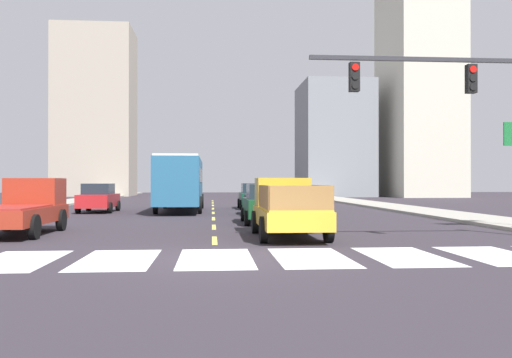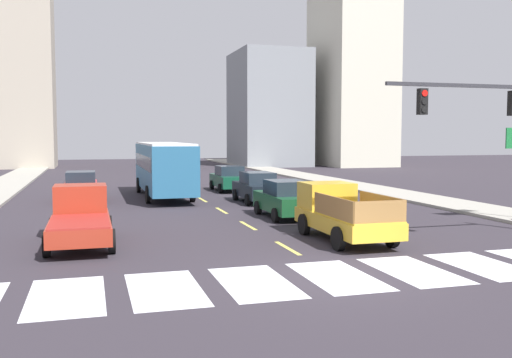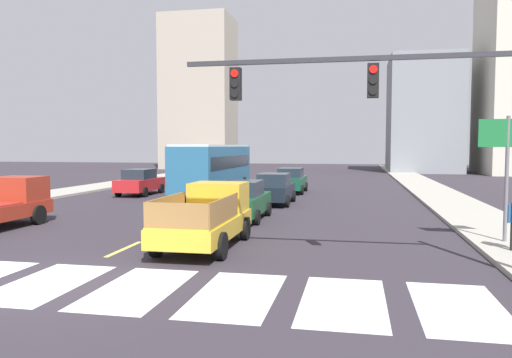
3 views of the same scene
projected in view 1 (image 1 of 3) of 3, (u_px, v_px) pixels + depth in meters
ground_plane at (216, 259)px, 12.94m from camera, size 160.00×160.00×0.00m
sidewalk_right at (426, 212)px, 31.89m from camera, size 3.16×110.00×0.15m
crosswalk_stripe_2 at (16, 261)px, 12.56m from camera, size 1.75×3.54×0.01m
crosswalk_stripe_3 at (117, 260)px, 12.75m from camera, size 1.75×3.54×0.01m
crosswalk_stripe_4 at (216, 258)px, 12.94m from camera, size 1.75×3.54×0.01m
crosswalk_stripe_5 at (311, 257)px, 13.12m from camera, size 1.75×3.54×0.01m
crosswalk_stripe_6 at (404, 256)px, 13.31m from camera, size 1.75×3.54×0.01m
crosswalk_stripe_7 at (494, 255)px, 13.50m from camera, size 1.75×3.54×0.01m
lane_dash_0 at (215, 240)px, 16.92m from camera, size 0.16×2.40×0.01m
lane_dash_1 at (214, 227)px, 21.91m from camera, size 0.16×2.40×0.01m
lane_dash_2 at (213, 219)px, 26.89m from camera, size 0.16×2.40×0.01m
lane_dash_3 at (213, 213)px, 31.87m from camera, size 0.16×2.40×0.01m
lane_dash_4 at (213, 209)px, 36.86m from camera, size 0.16×2.40×0.01m
lane_dash_5 at (213, 205)px, 41.84m from camera, size 0.16×2.40×0.01m
lane_dash_6 at (213, 203)px, 46.82m from camera, size 0.16×2.40×0.01m
lane_dash_7 at (213, 201)px, 51.81m from camera, size 0.16×2.40×0.01m
pickup_stakebed at (287, 208)px, 18.25m from camera, size 2.18×5.20×1.96m
pickup_dark at (25, 207)px, 19.16m from camera, size 2.18×5.20×1.96m
city_bus at (181, 180)px, 33.80m from camera, size 2.72×10.80×3.32m
sedan_mid at (262, 199)px, 29.97m from camera, size 2.02×4.40×1.72m
sedan_near_right at (253, 196)px, 36.86m from camera, size 2.02×4.40×1.72m
sedan_far at (266, 204)px, 23.88m from camera, size 2.02×4.40×1.72m
sedan_near_left at (99, 198)px, 32.58m from camera, size 2.02×4.40×1.72m
traffic_signal_gantry at (508, 102)px, 16.07m from camera, size 8.83×0.27×6.00m
tower_tall_centre at (96, 113)px, 70.21m from camera, size 9.62×7.76×21.50m
block_mid_left at (334, 140)px, 68.80m from camera, size 8.37×10.38×14.15m
block_mid_right at (419, 85)px, 66.92m from camera, size 7.79×11.09×27.43m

